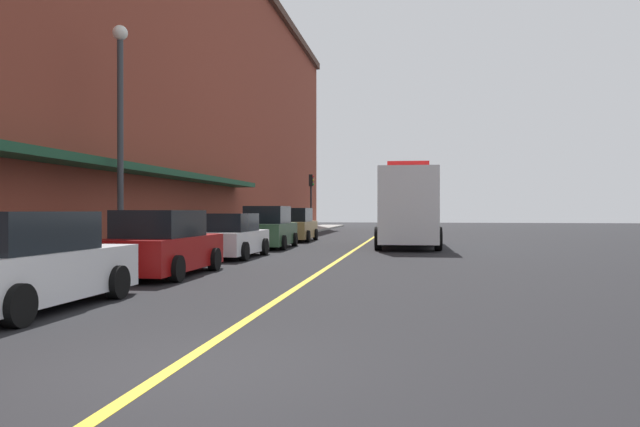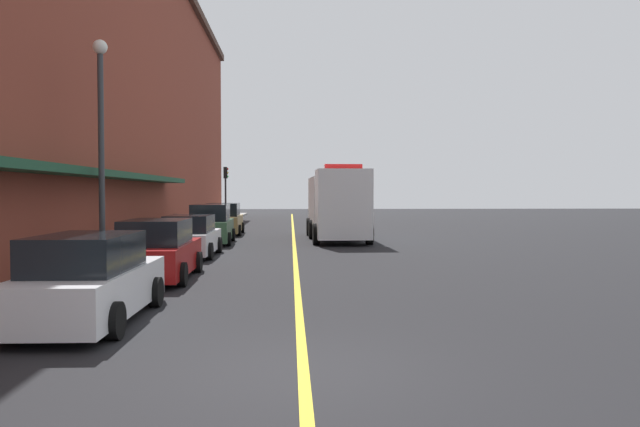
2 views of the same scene
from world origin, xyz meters
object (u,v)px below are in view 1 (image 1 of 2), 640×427
object	(u,v)px
parked_car_4	(294,226)
traffic_light_near	(311,191)
parked_car_3	(269,229)
parked_car_0	(25,264)
parking_meter_1	(229,225)
parking_meter_0	(271,222)
box_truck	(407,208)
street_lamp_left	(120,118)
parked_car_1	(163,245)
parked_car_2	(230,237)

from	to	relation	value
parked_car_4	traffic_light_near	world-z (taller)	traffic_light_near
parked_car_3	parked_car_4	xyz separation A→B (m)	(-0.07, 6.35, -0.02)
parked_car_0	parking_meter_1	size ratio (longest dim) A/B	3.55
parked_car_4	parking_meter_0	bearing A→B (deg)	88.16
parked_car_3	parking_meter_1	size ratio (longest dim) A/B	3.57
box_truck	street_lamp_left	world-z (taller)	street_lamp_left
box_truck	street_lamp_left	size ratio (longest dim) A/B	1.27
parking_meter_0	parking_meter_1	size ratio (longest dim) A/B	1.00
parked_car_4	parking_meter_1	bearing A→B (deg)	169.53
parked_car_1	street_lamp_left	world-z (taller)	street_lamp_left
parking_meter_1	traffic_light_near	distance (m)	20.95
parked_car_3	street_lamp_left	world-z (taller)	street_lamp_left
parking_meter_1	street_lamp_left	size ratio (longest dim) A/B	0.19
parked_car_2	parking_meter_0	world-z (taller)	parked_car_2
parked_car_2	parking_meter_1	xyz separation A→B (m)	(-1.37, 4.31, 0.31)
parked_car_3	parking_meter_1	bearing A→B (deg)	133.54
parked_car_2	parked_car_3	distance (m)	5.72
parked_car_0	parked_car_2	distance (m)	11.72
parking_meter_0	parking_meter_1	distance (m)	7.79
parked_car_4	parking_meter_0	distance (m)	1.35
parked_car_4	box_truck	size ratio (longest dim) A/B	0.52
box_truck	parked_car_2	bearing A→B (deg)	-38.86
street_lamp_left	parked_car_1	bearing A→B (deg)	-40.60
box_truck	parked_car_3	bearing A→B (deg)	-70.76
parked_car_1	box_truck	bearing A→B (deg)	-23.81
parked_car_2	parked_car_0	bearing A→B (deg)	-179.23
box_truck	traffic_light_near	bearing A→B (deg)	-157.54
box_truck	parking_meter_0	xyz separation A→B (m)	(-7.56, 4.09, -0.73)
parked_car_1	parked_car_4	xyz separation A→B (m)	(-0.13, 18.18, 0.06)
parking_meter_0	parking_meter_1	bearing A→B (deg)	-90.00
parked_car_0	parked_car_1	distance (m)	5.61
parked_car_1	parked_car_4	size ratio (longest dim) A/B	0.99
parked_car_3	street_lamp_left	xyz separation A→B (m)	(-2.01, -10.07, 3.53)
parked_car_3	traffic_light_near	xyz separation A→B (m)	(-1.35, 19.43, 2.28)
parked_car_0	box_truck	xyz separation A→B (m)	(6.16, 19.73, 1.00)
parked_car_2	box_truck	distance (m)	10.18
parked_car_1	box_truck	size ratio (longest dim) A/B	0.52
box_truck	parking_meter_1	distance (m)	8.45
street_lamp_left	parked_car_4	bearing A→B (deg)	83.28
parking_meter_0	parked_car_0	bearing A→B (deg)	-86.63
parked_car_0	parked_car_3	size ratio (longest dim) A/B	1.00
parked_car_4	parking_meter_1	size ratio (longest dim) A/B	3.47
street_lamp_left	traffic_light_near	world-z (taller)	street_lamp_left
parked_car_2	parking_meter_1	distance (m)	4.53
parked_car_3	box_truck	size ratio (longest dim) A/B	0.54
parked_car_2	street_lamp_left	distance (m)	6.01
parked_car_1	parking_meter_0	distance (m)	18.27
parked_car_2	parking_meter_1	bearing A→B (deg)	18.26
parked_car_2	street_lamp_left	size ratio (longest dim) A/B	0.62
parked_car_1	traffic_light_near	xyz separation A→B (m)	(-1.40, 31.26, 2.36)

